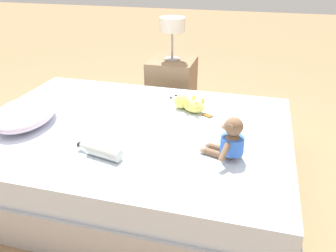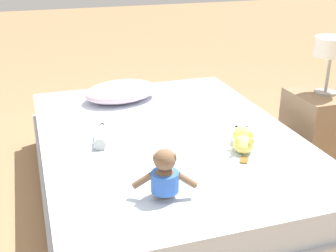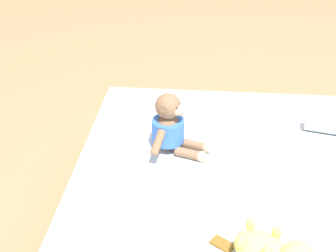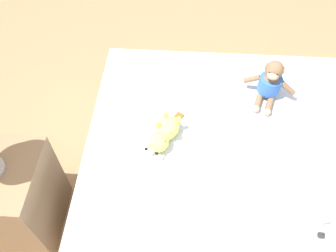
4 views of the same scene
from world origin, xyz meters
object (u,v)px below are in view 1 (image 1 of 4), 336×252
plush_monkey (230,141)px  bed (132,154)px  glass_bottle (103,152)px  nightstand (172,89)px  bedside_lamp (172,27)px  plush_yellow_creature (189,104)px  pillow (25,113)px

plush_monkey → bed: bearing=70.8°
glass_bottle → nightstand: size_ratio=0.52×
glass_bottle → plush_monkey: bearing=-75.1°
plush_monkey → bedside_lamp: 1.46m
plush_yellow_creature → nightstand: 0.81m
bed → nightstand: size_ratio=3.73×
plush_yellow_creature → bedside_lamp: bearing=22.7°
bed → plush_yellow_creature: bearing=-42.4°
glass_bottle → bedside_lamp: bearing=0.2°
bed → pillow: 0.72m
pillow → plush_yellow_creature: (0.46, -0.95, -0.02)m
plush_monkey → plush_yellow_creature: plush_monkey is taller
bed → bedside_lamp: size_ratio=5.56×
plush_monkey → glass_bottle: size_ratio=1.01×
glass_bottle → nightstand: 1.45m
plush_monkey → nightstand: plush_monkey is taller
plush_yellow_creature → plush_monkey: bearing=-148.5°
bed → bedside_lamp: 1.22m
nightstand → bedside_lamp: 0.55m
bed → nightstand: (1.06, 0.01, 0.07)m
plush_monkey → bedside_lamp: size_ratio=0.79×
nightstand → bedside_lamp: bedside_lamp is taller
plush_yellow_creature → glass_bottle: 0.77m
pillow → nightstand: nightstand is taller
bed → plush_monkey: size_ratio=7.06×
pillow → nightstand: (1.19, -0.64, -0.20)m
pillow → plush_monkey: 1.29m
bedside_lamp → bed: bearing=-179.5°
pillow → glass_bottle: (-0.26, -0.65, -0.03)m
bed → pillow: bearing=101.4°
pillow → plush_monkey: plush_monkey is taller
nightstand → pillow: bearing=151.5°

